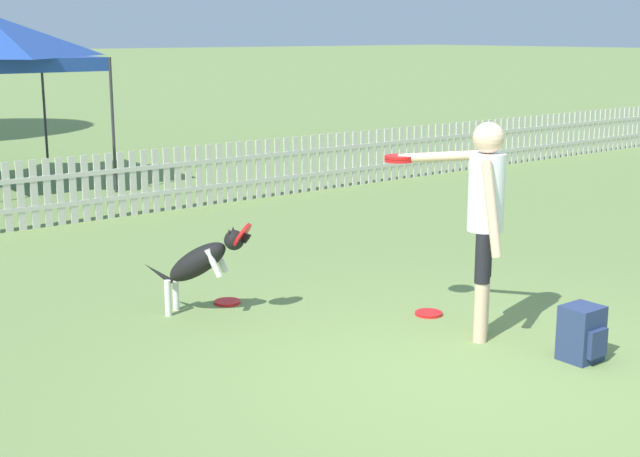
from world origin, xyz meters
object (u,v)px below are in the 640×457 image
at_px(frisbee_near_handler, 227,302).
at_px(backpack_on_grass, 582,334).
at_px(handler_person, 481,204).
at_px(frisbee_midfield, 429,313).
at_px(leaping_dog, 203,260).

height_order(frisbee_near_handler, backpack_on_grass, backpack_on_grass).
relative_size(handler_person, backpack_on_grass, 4.13).
bearing_deg(frisbee_near_handler, handler_person, -61.31).
bearing_deg(handler_person, frisbee_midfield, 42.80).
xyz_separation_m(handler_person, leaping_dog, (-1.43, 1.82, -0.59)).
bearing_deg(handler_person, backpack_on_grass, -112.78).
bearing_deg(frisbee_near_handler, frisbee_midfield, -48.59).
xyz_separation_m(handler_person, frisbee_near_handler, (-1.09, 1.99, -1.07)).
bearing_deg(frisbee_midfield, leaping_dog, 142.42).
relative_size(frisbee_midfield, backpack_on_grass, 0.57).
distance_m(leaping_dog, frisbee_midfield, 1.99).
xyz_separation_m(frisbee_midfield, backpack_on_grass, (0.12, -1.46, 0.19)).
distance_m(frisbee_near_handler, backpack_on_grass, 3.11).
bearing_deg(leaping_dog, backpack_on_grass, 84.02).
height_order(leaping_dog, frisbee_near_handler, leaping_dog).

